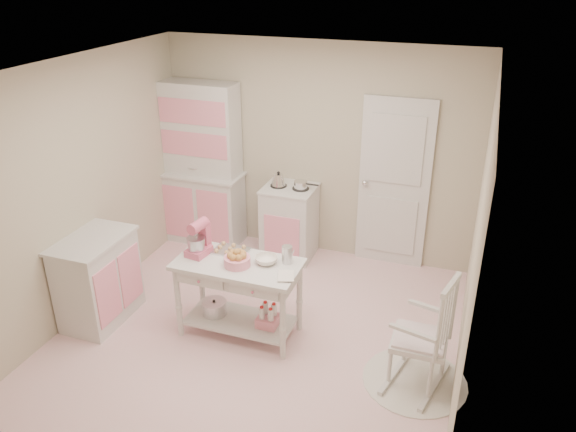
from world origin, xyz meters
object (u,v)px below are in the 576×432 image
object	(u,v)px
hutch	(201,165)
base_cabinet	(98,279)
stand_mixer	(198,239)
bread_basket	(237,261)
work_table	(239,298)
rocking_chair	(421,331)
stove	(289,222)

from	to	relation	value
hutch	base_cabinet	size ratio (longest dim) A/B	2.26
base_cabinet	stand_mixer	xyz separation A→B (m)	(1.03, 0.27, 0.51)
stand_mixer	base_cabinet	bearing A→B (deg)	-156.73
hutch	bread_basket	distance (m)	2.20
work_table	bread_basket	xyz separation A→B (m)	(0.02, -0.05, 0.45)
rocking_chair	stand_mixer	size ratio (longest dim) A/B	3.24
stove	rocking_chair	size ratio (longest dim) A/B	0.84
work_table	stove	bearing A→B (deg)	92.35
bread_basket	base_cabinet	bearing A→B (deg)	-172.40
hutch	rocking_chair	distance (m)	3.59
hutch	base_cabinet	xyz separation A→B (m)	(-0.18, -1.97, -0.58)
hutch	bread_basket	world-z (taller)	hutch
stove	stand_mixer	bearing A→B (deg)	-102.00
hutch	stand_mixer	world-z (taller)	hutch
rocking_chair	stand_mixer	distance (m)	2.22
bread_basket	rocking_chair	bearing A→B (deg)	-3.16
work_table	hutch	bearing A→B (deg)	126.36
stove	bread_basket	xyz separation A→B (m)	(0.09, -1.72, 0.39)
bread_basket	stove	bearing A→B (deg)	92.94
base_cabinet	bread_basket	bearing A→B (deg)	7.60
base_cabinet	stand_mixer	bearing A→B (deg)	14.49
bread_basket	work_table	bearing A→B (deg)	111.80
rocking_chair	stand_mixer	bearing A→B (deg)	-170.66
stove	base_cabinet	xyz separation A→B (m)	(-1.38, -1.92, 0.00)
base_cabinet	hutch	bearing A→B (deg)	84.74
stand_mixer	work_table	bearing A→B (deg)	6.05
stove	base_cabinet	world-z (taller)	same
rocking_chair	bread_basket	size ratio (longest dim) A/B	4.40
work_table	bread_basket	bearing A→B (deg)	-68.20
rocking_chair	work_table	distance (m)	1.76
base_cabinet	work_table	xyz separation A→B (m)	(1.45, 0.25, -0.06)
hutch	work_table	bearing A→B (deg)	-53.64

